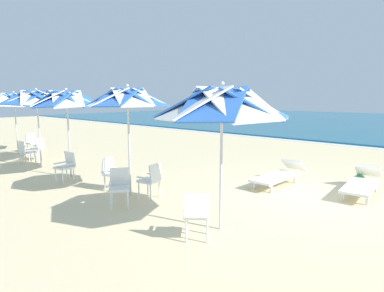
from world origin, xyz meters
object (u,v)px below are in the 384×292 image
(beach_umbrella_3, at_px, (37,98))
(plastic_chair_5, at_px, (37,148))
(plastic_chair_2, at_px, (112,172))
(sun_lounger_0, at_px, (362,183))
(plastic_chair_1, at_px, (119,185))
(plastic_chair_3, at_px, (151,179))
(beach_umbrella_0, at_px, (222,104))
(sun_lounger_1, at_px, (279,175))
(beach_ball, at_px, (359,179))
(plastic_chair_4, at_px, (66,165))
(beach_umbrella_2, at_px, (67,100))
(beach_umbrella_1, at_px, (128,99))
(plastic_chair_7, at_px, (32,142))
(plastic_chair_6, at_px, (26,151))
(beach_umbrella_4, at_px, (14,100))
(plastic_chair_0, at_px, (197,212))

(beach_umbrella_3, xyz_separation_m, plastic_chair_5, (-0.69, 0.17, -1.89))
(plastic_chair_2, distance_m, sun_lounger_0, 6.42)
(plastic_chair_1, distance_m, plastic_chair_3, 0.85)
(beach_umbrella_0, distance_m, sun_lounger_1, 4.13)
(beach_umbrella_3, distance_m, beach_ball, 10.91)
(sun_lounger_0, height_order, beach_ball, sun_lounger_0)
(beach_umbrella_0, relative_size, beach_umbrella_3, 0.98)
(plastic_chair_4, bearing_deg, plastic_chair_5, 169.06)
(beach_umbrella_3, bearing_deg, beach_ball, 27.18)
(beach_umbrella_2, height_order, plastic_chair_5, beach_umbrella_2)
(beach_umbrella_1, bearing_deg, plastic_chair_3, 16.55)
(beach_umbrella_1, height_order, plastic_chair_7, beach_umbrella_1)
(plastic_chair_6, xyz_separation_m, beach_umbrella_4, (-2.69, 0.66, 1.80))
(plastic_chair_6, bearing_deg, plastic_chair_0, -3.22)
(plastic_chair_4, height_order, plastic_chair_7, same)
(plastic_chair_0, distance_m, beach_umbrella_3, 8.70)
(beach_umbrella_0, distance_m, beach_umbrella_1, 2.92)
(plastic_chair_1, distance_m, sun_lounger_0, 5.99)
(beach_umbrella_4, bearing_deg, beach_umbrella_1, -2.51)
(beach_umbrella_1, distance_m, sun_lounger_0, 6.20)
(plastic_chair_0, height_order, beach_umbrella_1, beach_umbrella_1)
(plastic_chair_3, bearing_deg, plastic_chair_5, 179.11)
(beach_umbrella_3, bearing_deg, beach_umbrella_0, -1.71)
(plastic_chair_4, distance_m, beach_umbrella_3, 3.73)
(plastic_chair_2, bearing_deg, plastic_chair_4, -165.64)
(beach_umbrella_0, height_order, plastic_chair_2, beach_umbrella_0)
(plastic_chair_2, height_order, plastic_chair_6, same)
(plastic_chair_0, bearing_deg, sun_lounger_1, 98.18)
(beach_umbrella_1, relative_size, plastic_chair_2, 3.16)
(plastic_chair_3, bearing_deg, beach_ball, 55.16)
(beach_umbrella_1, relative_size, beach_umbrella_3, 0.99)
(plastic_chair_5, bearing_deg, plastic_chair_4, -10.94)
(plastic_chair_0, height_order, sun_lounger_0, plastic_chair_0)
(beach_umbrella_2, bearing_deg, beach_umbrella_4, 175.25)
(plastic_chair_3, bearing_deg, plastic_chair_6, -175.93)
(plastic_chair_5, height_order, sun_lounger_1, plastic_chair_5)
(plastic_chair_7, bearing_deg, plastic_chair_3, -4.46)
(beach_umbrella_3, height_order, plastic_chair_5, beach_umbrella_3)
(plastic_chair_1, distance_m, beach_umbrella_3, 6.40)
(beach_umbrella_0, xyz_separation_m, plastic_chair_1, (-2.40, -0.54, -1.81))
(plastic_chair_1, distance_m, beach_ball, 6.64)
(beach_umbrella_0, relative_size, plastic_chair_2, 3.12)
(beach_umbrella_2, bearing_deg, plastic_chair_7, 169.78)
(plastic_chair_3, height_order, beach_umbrella_3, beach_umbrella_3)
(sun_lounger_1, bearing_deg, plastic_chair_5, -159.89)
(plastic_chair_0, bearing_deg, sun_lounger_0, 74.05)
(beach_ball, bearing_deg, sun_lounger_1, -136.26)
(plastic_chair_3, xyz_separation_m, beach_umbrella_3, (-6.15, -0.06, 1.89))
(beach_umbrella_2, relative_size, plastic_chair_4, 3.12)
(beach_umbrella_1, xyz_separation_m, plastic_chair_4, (-2.39, -0.46, -1.89))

